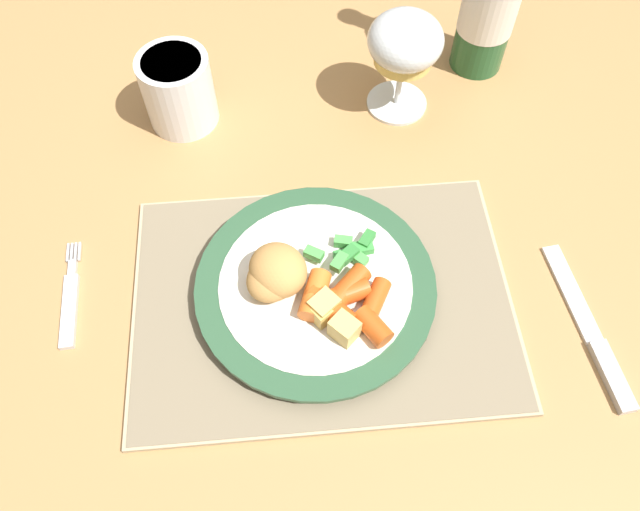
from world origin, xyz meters
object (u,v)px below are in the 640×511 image
dinner_plate (316,287)px  wine_glass (405,45)px  drinking_cup (178,89)px  fork (70,302)px  table_knife (594,339)px  dining_table (357,221)px

dinner_plate → wine_glass: bearing=64.7°
drinking_cup → fork: bearing=-113.9°
table_knife → drinking_cup: drinking_cup is taller
dining_table → dinner_plate: 0.19m
dining_table → wine_glass: bearing=63.1°
fork → table_knife: table_knife is taller
dining_table → wine_glass: (0.06, 0.11, 0.17)m
dining_table → wine_glass: size_ratio=12.18×
dinner_plate → table_knife: dinner_plate is taller
dinner_plate → table_knife: size_ratio=1.30×
dining_table → drinking_cup: (-0.20, 0.11, 0.13)m
dining_table → wine_glass: wine_glass is taller
dining_table → fork: fork is taller
table_knife → drinking_cup: 0.52m
fork → wine_glass: wine_glass is taller
dinner_plate → wine_glass: (0.12, 0.26, 0.07)m
fork → wine_glass: bearing=33.6°
wine_glass → fork: bearing=-146.4°
fork → wine_glass: (0.37, 0.24, 0.09)m
dinner_plate → fork: size_ratio=1.96×
dining_table → fork: (-0.31, -0.13, 0.09)m
drinking_cup → table_knife: bearing=-39.3°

